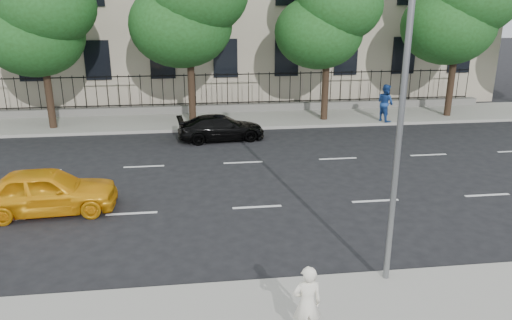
{
  "coord_description": "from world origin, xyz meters",
  "views": [
    {
      "loc": [
        -1.9,
        -12.26,
        6.66
      ],
      "look_at": [
        0.03,
        3.0,
        1.45
      ],
      "focal_mm": 35.0,
      "sensor_mm": 36.0,
      "label": 1
    }
  ],
  "objects_px": {
    "street_light": "(396,65)",
    "woman_near": "(307,304)",
    "black_sedan": "(221,128)",
    "yellow_taxi": "(47,191)"
  },
  "relations": [
    {
      "from": "street_light",
      "to": "woman_near",
      "type": "distance_m",
      "value": 5.43
    },
    {
      "from": "street_light",
      "to": "black_sedan",
      "type": "height_order",
      "value": "street_light"
    },
    {
      "from": "street_light",
      "to": "woman_near",
      "type": "height_order",
      "value": "street_light"
    },
    {
      "from": "woman_near",
      "to": "street_light",
      "type": "bearing_deg",
      "value": -136.01
    },
    {
      "from": "street_light",
      "to": "black_sedan",
      "type": "distance_m",
      "value": 13.42
    },
    {
      "from": "black_sedan",
      "to": "woman_near",
      "type": "distance_m",
      "value": 14.72
    },
    {
      "from": "woman_near",
      "to": "yellow_taxi",
      "type": "bearing_deg",
      "value": -49.0
    },
    {
      "from": "street_light",
      "to": "black_sedan",
      "type": "bearing_deg",
      "value": 104.62
    },
    {
      "from": "street_light",
      "to": "woman_near",
      "type": "xyz_separation_m",
      "value": [
        -2.4,
        -2.48,
        -4.19
      ]
    },
    {
      "from": "yellow_taxi",
      "to": "black_sedan",
      "type": "height_order",
      "value": "yellow_taxi"
    }
  ]
}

